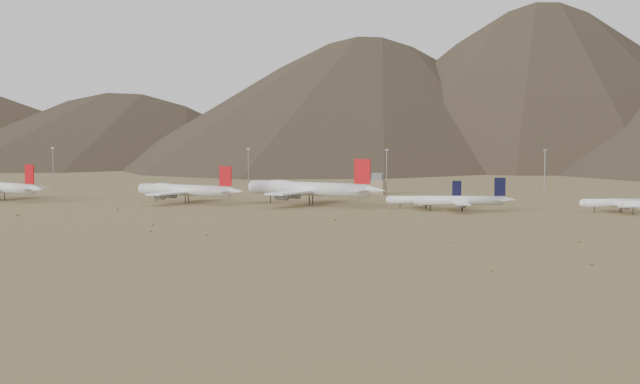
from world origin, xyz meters
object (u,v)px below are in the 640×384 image
(widebody_west, at_px, (1,188))
(narrowbody_b, at_px, (463,200))
(control_tower, at_px, (378,185))
(widebody_centre, at_px, (186,190))
(narrowbody_a, at_px, (427,200))
(widebody_east, at_px, (309,189))

(widebody_west, relative_size, narrowbody_b, 1.36)
(control_tower, bearing_deg, widebody_centre, -131.75)
(narrowbody_b, bearing_deg, narrowbody_a, 137.08)
(widebody_east, height_order, control_tower, widebody_east)
(widebody_east, distance_m, control_tower, 82.43)
(widebody_centre, distance_m, narrowbody_a, 121.02)
(narrowbody_a, bearing_deg, widebody_east, 157.53)
(widebody_centre, distance_m, control_tower, 118.30)
(narrowbody_a, bearing_deg, narrowbody_b, -45.04)
(narrowbody_a, distance_m, control_tower, 95.93)
(narrowbody_a, distance_m, narrowbody_b, 20.34)
(narrowbody_b, height_order, control_tower, narrowbody_b)
(widebody_east, height_order, narrowbody_b, widebody_east)
(widebody_west, height_order, narrowbody_b, widebody_west)
(widebody_west, height_order, control_tower, widebody_west)
(widebody_centre, height_order, narrowbody_a, widebody_centre)
(widebody_west, bearing_deg, control_tower, 48.41)
(narrowbody_b, bearing_deg, widebody_west, 165.35)
(widebody_west, bearing_deg, narrowbody_a, 22.80)
(widebody_west, distance_m, narrowbody_a, 221.75)
(widebody_centre, bearing_deg, narrowbody_b, 9.30)
(widebody_east, relative_size, narrowbody_a, 1.99)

